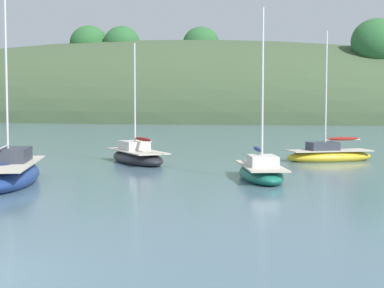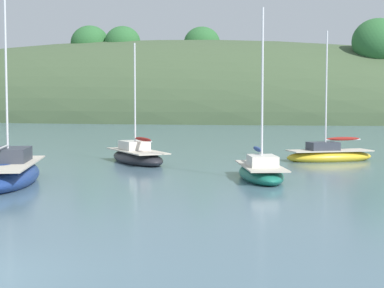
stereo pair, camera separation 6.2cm
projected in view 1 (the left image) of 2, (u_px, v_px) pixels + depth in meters
The scene contains 6 objects.
far_shoreline_hill at pixel (145, 120), 106.36m from camera, with size 150.00×36.00×30.04m.
sailboat_cream_ketch at pixel (329, 155), 34.55m from camera, with size 5.32×3.79×7.45m.
sailboat_black_sloop at pixel (261, 172), 26.36m from camera, with size 3.13×5.39×7.48m.
sailboat_yellow_far at pixel (137, 156), 33.50m from camera, with size 5.06×5.62×6.72m.
sailboat_red_portside at pixel (7, 173), 25.05m from camera, with size 4.62×7.54×10.71m.
mooring_buoy_outer at pixel (320, 147), 43.27m from camera, with size 0.44×0.44×0.54m.
Camera 1 is at (7.00, -10.19, 3.39)m, focal length 57.43 mm.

